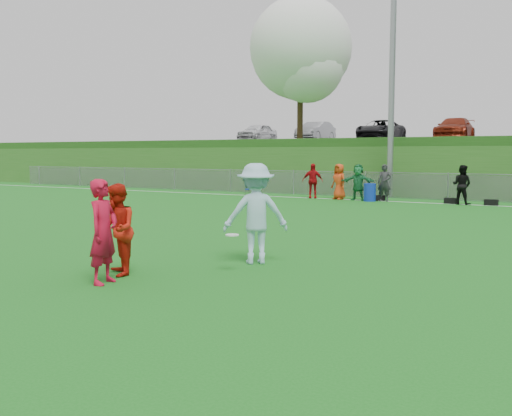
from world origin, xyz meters
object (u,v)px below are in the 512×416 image
Objects in this scene: player_red_left at (103,232)px; player_red_center at (117,230)px; recycling_bin at (370,192)px; frisbee at (232,235)px; player_blue at (256,214)px.

player_red_center is (-0.26, 0.60, -0.06)m from player_red_left.
player_red_left is 18.29m from recycling_bin.
recycling_bin reaches higher than frisbee.
player_red_left is at bearing -126.94° from frisbee.
player_red_left is 2.32m from frisbee.
player_red_left reaches higher than frisbee.
player_red_left reaches higher than recycling_bin.
player_red_left is 7.00× the size of frisbee.
frisbee is at bearing -47.21° from player_red_left.
player_blue reaches higher than player_red_left.
player_red_center is 2.75m from player_blue.
player_red_center is at bearing -86.27° from recycling_bin.
player_blue reaches higher than frisbee.
player_red_left is at bearing -85.57° from recycling_bin.
frisbee is at bearing 55.54° from player_blue.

